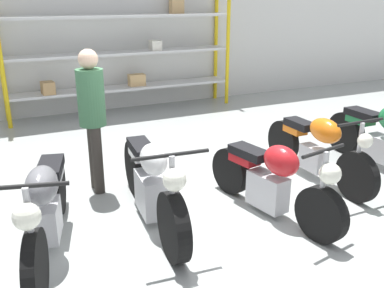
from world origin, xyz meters
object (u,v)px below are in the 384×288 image
Objects in this scene: motorcycle_white at (152,184)px; person_near_rack at (92,110)px; motorcycle_grey at (46,205)px; motorcycle_orange at (318,147)px; shelving_rack at (124,53)px; motorcycle_red at (273,180)px.

person_near_rack is at bearing -156.59° from motorcycle_white.
motorcycle_grey is 0.97× the size of motorcycle_white.
motorcycle_white is 1.07× the size of motorcycle_orange.
motorcycle_orange is 2.91m from person_near_rack.
shelving_rack is 4.85m from motorcycle_white.
motorcycle_red is at bearing 137.27° from person_near_rack.
motorcycle_grey is at bearing -78.63° from motorcycle_white.
motorcycle_grey is at bearing -107.65° from motorcycle_red.
person_near_rack reaches higher than motorcycle_red.
shelving_rack reaches higher than motorcycle_white.
shelving_rack is 3.90m from person_near_rack.
motorcycle_grey is 1.09m from motorcycle_white.
motorcycle_grey is at bearing 57.70° from person_near_rack.
person_near_rack reaches higher than motorcycle_white.
shelving_rack is 5.14m from motorcycle_red.
motorcycle_orange is 1.17× the size of person_near_rack.
motorcycle_grey is at bearing -85.74° from motorcycle_orange.
shelving_rack reaches higher than motorcycle_red.
shelving_rack is at bearing 169.99° from motorcycle_grey.
motorcycle_red is (0.13, -5.07, -0.80)m from shelving_rack.
shelving_rack is 2.14× the size of motorcycle_white.
motorcycle_white reaches higher than motorcycle_grey.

